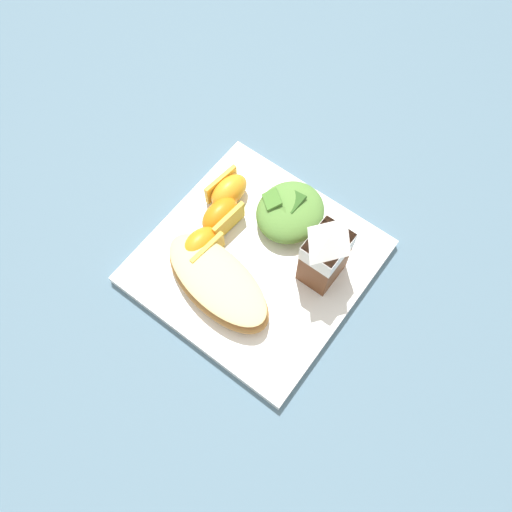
{
  "coord_description": "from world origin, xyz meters",
  "views": [
    {
      "loc": [
        0.24,
        0.18,
        0.67
      ],
      "look_at": [
        0.0,
        0.0,
        0.03
      ],
      "focal_mm": 37.38,
      "sensor_mm": 36.0,
      "label": 1
    }
  ],
  "objects_px": {
    "cheesy_pizza_bread": "(218,283)",
    "green_salad_pile": "(288,210)",
    "orange_wedge_rear": "(200,246)",
    "milk_carton": "(326,252)",
    "white_plate": "(256,262)",
    "orange_wedge_front": "(228,190)",
    "orange_wedge_middle": "(221,216)"
  },
  "relations": [
    {
      "from": "white_plate",
      "to": "cheesy_pizza_bread",
      "type": "bearing_deg",
      "value": -12.58
    },
    {
      "from": "orange_wedge_middle",
      "to": "cheesy_pizza_bread",
      "type": "bearing_deg",
      "value": 35.97
    },
    {
      "from": "cheesy_pizza_bread",
      "to": "orange_wedge_rear",
      "type": "relative_size",
      "value": 2.86
    },
    {
      "from": "green_salad_pile",
      "to": "orange_wedge_middle",
      "type": "distance_m",
      "value": 0.09
    },
    {
      "from": "white_plate",
      "to": "orange_wedge_middle",
      "type": "height_order",
      "value": "orange_wedge_middle"
    },
    {
      "from": "orange_wedge_rear",
      "to": "milk_carton",
      "type": "bearing_deg",
      "value": 116.9
    },
    {
      "from": "cheesy_pizza_bread",
      "to": "orange_wedge_front",
      "type": "relative_size",
      "value": 2.82
    },
    {
      "from": "orange_wedge_front",
      "to": "orange_wedge_middle",
      "type": "bearing_deg",
      "value": 25.12
    },
    {
      "from": "orange_wedge_front",
      "to": "orange_wedge_rear",
      "type": "relative_size",
      "value": 1.01
    },
    {
      "from": "orange_wedge_middle",
      "to": "orange_wedge_rear",
      "type": "height_order",
      "value": "same"
    },
    {
      "from": "milk_carton",
      "to": "orange_wedge_rear",
      "type": "height_order",
      "value": "milk_carton"
    },
    {
      "from": "cheesy_pizza_bread",
      "to": "green_salad_pile",
      "type": "bearing_deg",
      "value": 175.82
    },
    {
      "from": "orange_wedge_rear",
      "to": "green_salad_pile",
      "type": "bearing_deg",
      "value": 151.56
    },
    {
      "from": "white_plate",
      "to": "green_salad_pile",
      "type": "xyz_separation_m",
      "value": [
        -0.08,
        -0.0,
        0.03
      ]
    },
    {
      "from": "cheesy_pizza_bread",
      "to": "milk_carton",
      "type": "height_order",
      "value": "milk_carton"
    },
    {
      "from": "green_salad_pile",
      "to": "orange_wedge_rear",
      "type": "relative_size",
      "value": 1.59
    },
    {
      "from": "orange_wedge_middle",
      "to": "milk_carton",
      "type": "bearing_deg",
      "value": 98.05
    },
    {
      "from": "white_plate",
      "to": "orange_wedge_front",
      "type": "distance_m",
      "value": 0.11
    },
    {
      "from": "cheesy_pizza_bread",
      "to": "green_salad_pile",
      "type": "xyz_separation_m",
      "value": [
        -0.14,
        0.01,
        0.0
      ]
    },
    {
      "from": "milk_carton",
      "to": "orange_wedge_middle",
      "type": "height_order",
      "value": "milk_carton"
    },
    {
      "from": "green_salad_pile",
      "to": "orange_wedge_front",
      "type": "distance_m",
      "value": 0.09
    },
    {
      "from": "green_salad_pile",
      "to": "milk_carton",
      "type": "bearing_deg",
      "value": 64.56
    },
    {
      "from": "green_salad_pile",
      "to": "white_plate",
      "type": "bearing_deg",
      "value": 2.83
    },
    {
      "from": "cheesy_pizza_bread",
      "to": "milk_carton",
      "type": "bearing_deg",
      "value": 136.89
    },
    {
      "from": "orange_wedge_front",
      "to": "orange_wedge_middle",
      "type": "height_order",
      "value": "same"
    },
    {
      "from": "milk_carton",
      "to": "orange_wedge_rear",
      "type": "bearing_deg",
      "value": -63.1
    },
    {
      "from": "green_salad_pile",
      "to": "orange_wedge_middle",
      "type": "height_order",
      "value": "green_salad_pile"
    },
    {
      "from": "green_salad_pile",
      "to": "orange_wedge_middle",
      "type": "bearing_deg",
      "value": -47.82
    },
    {
      "from": "white_plate",
      "to": "orange_wedge_rear",
      "type": "bearing_deg",
      "value": -60.91
    },
    {
      "from": "green_salad_pile",
      "to": "orange_wedge_rear",
      "type": "bearing_deg",
      "value": -28.44
    },
    {
      "from": "orange_wedge_middle",
      "to": "green_salad_pile",
      "type": "bearing_deg",
      "value": 132.18
    },
    {
      "from": "green_salad_pile",
      "to": "orange_wedge_rear",
      "type": "distance_m",
      "value": 0.13
    }
  ]
}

